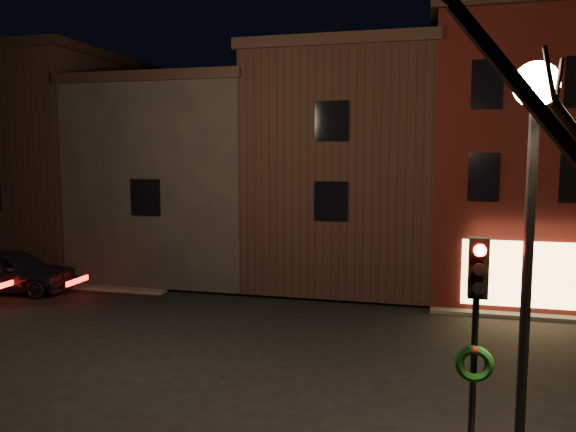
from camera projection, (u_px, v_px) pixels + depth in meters
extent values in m
plane|color=black|center=(242.00, 351.00, 15.39)|extent=(120.00, 120.00, 0.00)
cube|color=#2D2B28|center=(65.00, 230.00, 39.52)|extent=(30.00, 30.00, 0.12)
cube|color=#3D0D0A|center=(512.00, 161.00, 22.03)|extent=(6.00, 8.00, 10.00)
cube|color=black|center=(518.00, 23.00, 21.45)|extent=(6.50, 8.50, 0.50)
cube|color=#ECB96A|center=(525.00, 274.00, 18.54)|extent=(4.00, 0.12, 2.20)
cube|color=black|center=(351.00, 171.00, 24.63)|extent=(7.00, 10.00, 9.00)
cube|color=black|center=(352.00, 62.00, 24.11)|extent=(7.30, 10.30, 0.40)
cube|color=black|center=(198.00, 181.00, 26.45)|extent=(7.50, 10.00, 8.00)
cube|color=black|center=(196.00, 90.00, 25.99)|extent=(7.80, 10.30, 0.40)
cube|color=black|center=(63.00, 164.00, 28.13)|extent=(7.00, 10.00, 9.50)
cube|color=black|center=(59.00, 63.00, 27.59)|extent=(7.30, 10.30, 0.40)
cylinder|color=black|center=(525.00, 318.00, 7.75)|extent=(0.14, 0.14, 6.00)
sphere|color=#FFD18C|center=(536.00, 84.00, 7.40)|extent=(0.60, 0.60, 0.60)
cylinder|color=black|center=(474.00, 368.00, 8.59)|extent=(0.10, 0.10, 4.00)
cube|color=black|center=(478.00, 268.00, 8.24)|extent=(0.28, 0.22, 0.90)
cylinder|color=#FF0C07|center=(480.00, 250.00, 8.09)|extent=(0.18, 0.06, 0.18)
cylinder|color=black|center=(479.00, 269.00, 8.12)|extent=(0.18, 0.06, 0.18)
cylinder|color=black|center=(478.00, 288.00, 8.15)|extent=(0.18, 0.06, 0.18)
torus|color=#0C380F|center=(474.00, 364.00, 8.49)|extent=(0.58, 0.14, 0.58)
sphere|color=#990C0C|center=(475.00, 350.00, 8.45)|extent=(0.12, 0.12, 0.12)
imported|color=black|center=(10.00, 270.00, 21.92)|extent=(5.15, 2.48, 1.70)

